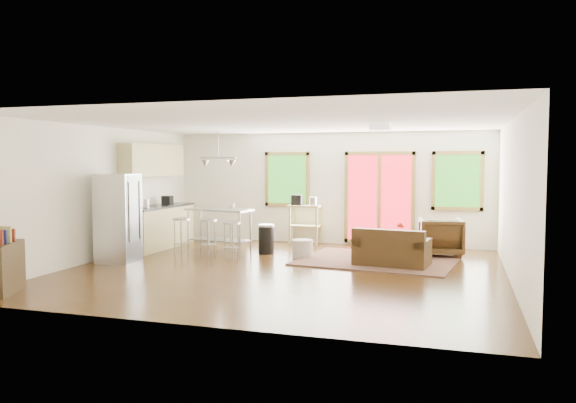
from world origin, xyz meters
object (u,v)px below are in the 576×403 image
(coffee_table, at_px, (399,242))
(island, at_px, (219,222))
(kitchen_cart, at_px, (304,210))
(refrigerator, at_px, (118,218))
(armchair, at_px, (441,235))
(rug, at_px, (377,261))
(ottoman, at_px, (375,244))
(loveseat, at_px, (391,251))

(coffee_table, xyz_separation_m, island, (-3.81, -0.16, 0.29))
(coffee_table, distance_m, kitchen_cart, 2.79)
(refrigerator, relative_size, island, 1.12)
(armchair, bearing_deg, island, 0.80)
(rug, distance_m, ottoman, 1.15)
(ottoman, xyz_separation_m, island, (-3.23, -0.84, 0.45))
(coffee_table, height_order, kitchen_cart, kitchen_cart)
(armchair, bearing_deg, ottoman, -13.26)
(rug, height_order, armchair, armchair)
(coffee_table, relative_size, kitchen_cart, 0.93)
(coffee_table, distance_m, refrigerator, 5.47)
(loveseat, xyz_separation_m, island, (-3.75, 0.70, 0.35))
(loveseat, height_order, armchair, armchair)
(armchair, xyz_separation_m, refrigerator, (-5.85, -2.52, 0.41))
(rug, distance_m, coffee_table, 0.66)
(refrigerator, height_order, island, refrigerator)
(armchair, xyz_separation_m, kitchen_cart, (-3.12, 0.86, 0.35))
(armchair, bearing_deg, loveseat, 51.65)
(refrigerator, distance_m, kitchen_cart, 4.35)
(rug, xyz_separation_m, loveseat, (0.32, -0.42, 0.26))
(loveseat, bearing_deg, ottoman, 116.64)
(armchair, relative_size, ottoman, 1.63)
(kitchen_cart, bearing_deg, rug, -43.32)
(rug, bearing_deg, armchair, 41.01)
(ottoman, xyz_separation_m, kitchen_cart, (-1.77, 0.74, 0.61))
(armchair, xyz_separation_m, ottoman, (-1.35, 0.12, -0.25))
(ottoman, distance_m, kitchen_cart, 2.02)
(rug, height_order, coffee_table, coffee_table)
(armchair, relative_size, kitchen_cart, 0.75)
(armchair, bearing_deg, kitchen_cart, -23.55)
(rug, relative_size, kitchen_cart, 2.51)
(rug, distance_m, refrigerator, 5.01)
(loveseat, xyz_separation_m, ottoman, (-0.52, 1.54, -0.10))
(loveseat, height_order, refrigerator, refrigerator)
(loveseat, bearing_deg, refrigerator, -159.70)
(refrigerator, xyz_separation_m, island, (1.28, 1.80, -0.22))
(rug, relative_size, ottoman, 5.45)
(armchair, bearing_deg, rug, 32.90)
(coffee_table, distance_m, island, 3.82)
(refrigerator, bearing_deg, coffee_table, 16.28)
(kitchen_cart, bearing_deg, coffee_table, -31.19)
(coffee_table, height_order, armchair, armchair)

